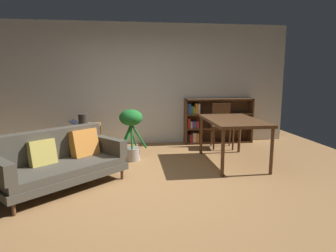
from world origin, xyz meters
The scene contains 10 objects.
ground_plane centered at (0.00, 0.00, 0.00)m, with size 8.16×8.16×0.00m, color #9E7042.
back_wall_panel centered at (0.00, 2.70, 1.35)m, with size 6.80×0.10×2.70m, color silver.
fabric_couch centered at (-1.24, 0.13, 0.38)m, with size 1.83×1.75×0.78m.
media_console centered at (-1.05, 1.59, 0.29)m, with size 0.41×1.11×0.60m.
open_laptop centered at (-1.16, 1.70, 0.62)m, with size 0.43×0.36×0.11m.
desk_speaker centered at (-1.09, 1.38, 0.73)m, with size 0.17×0.17×0.27m.
potted_floor_plant centered at (-0.23, 1.29, 0.59)m, with size 0.50×0.42×0.94m.
dining_table centered at (1.55, 0.90, 0.72)m, with size 0.89×1.47×0.79m.
dining_chair_near centered at (1.73, 2.07, 0.54)m, with size 0.50×0.49×0.95m.
bookshelf centered at (1.68, 2.54, 0.50)m, with size 1.59×0.28×1.03m.
Camera 1 is at (-0.23, -3.93, 1.53)m, focal length 30.88 mm.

